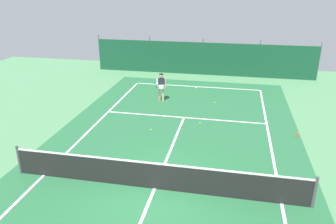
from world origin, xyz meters
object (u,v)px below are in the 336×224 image
at_px(tennis_ball_near_player, 200,123).
at_px(tennis_ball_by_sideline, 151,130).
at_px(parked_car, 215,55).
at_px(tennis_net, 154,176).
at_px(tennis_player, 161,85).
at_px(tennis_ball_midcourt, 215,103).
at_px(water_bottle, 297,135).

bearing_deg(tennis_ball_near_player, tennis_ball_by_sideline, -149.83).
height_order(tennis_ball_near_player, parked_car, parked_car).
xyz_separation_m(tennis_ball_by_sideline, parked_car, (2.01, 13.97, 0.81)).
distance_m(tennis_net, tennis_player, 8.85).
bearing_deg(tennis_player, tennis_ball_near_player, 118.32).
xyz_separation_m(tennis_ball_near_player, tennis_ball_midcourt, (0.52, 3.13, 0.00)).
distance_m(tennis_ball_by_sideline, water_bottle, 6.63).
xyz_separation_m(tennis_player, parked_car, (2.45, 9.84, -0.12)).
height_order(tennis_ball_midcourt, tennis_ball_by_sideline, same).
bearing_deg(tennis_ball_near_player, tennis_ball_midcourt, 80.60).
distance_m(tennis_net, parked_car, 18.53).
bearing_deg(tennis_player, parked_car, -117.71).
bearing_deg(tennis_ball_midcourt, tennis_ball_by_sideline, -121.44).
xyz_separation_m(tennis_net, parked_car, (0.74, 18.51, 0.33)).
distance_m(tennis_ball_by_sideline, parked_car, 14.13).
distance_m(tennis_player, tennis_ball_by_sideline, 4.25).
xyz_separation_m(tennis_net, tennis_player, (-1.70, 8.68, 0.45)).
bearing_deg(tennis_ball_midcourt, parked_car, 93.96).
relative_size(tennis_ball_midcourt, tennis_ball_by_sideline, 1.00).
bearing_deg(water_bottle, tennis_player, 153.26).
bearing_deg(parked_car, tennis_ball_by_sideline, -103.54).
height_order(tennis_ball_near_player, tennis_ball_by_sideline, same).
xyz_separation_m(tennis_ball_near_player, water_bottle, (4.45, -0.67, 0.09)).
relative_size(tennis_net, tennis_ball_by_sideline, 153.33).
distance_m(tennis_ball_near_player, water_bottle, 4.50).
bearing_deg(tennis_net, tennis_ball_midcourt, 81.04).
relative_size(tennis_net, tennis_ball_midcourt, 153.33).
bearing_deg(tennis_ball_near_player, tennis_net, -98.72).
height_order(tennis_ball_midcourt, parked_car, parked_car).
bearing_deg(tennis_ball_midcourt, water_bottle, -44.03).
relative_size(tennis_ball_midcourt, parked_car, 0.02).
distance_m(tennis_player, tennis_ball_midcourt, 3.26).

